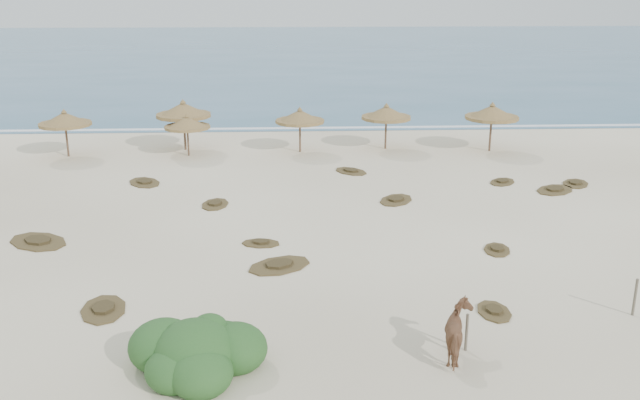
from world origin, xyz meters
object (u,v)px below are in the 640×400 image
(palapa_0, at_px, (65,120))
(bush, at_px, (196,353))
(palapa_1, at_px, (187,123))
(horse, at_px, (460,334))

(palapa_0, bearing_deg, bush, -66.81)
(palapa_1, relative_size, bush, 0.83)
(palapa_1, bearing_deg, palapa_0, 178.87)
(palapa_1, bearing_deg, horse, -66.05)
(palapa_0, height_order, palapa_1, palapa_0)
(horse, xyz_separation_m, bush, (-7.29, -0.35, -0.22))
(palapa_1, relative_size, horse, 1.72)
(palapa_0, xyz_separation_m, palapa_1, (7.13, -0.14, -0.24))
(palapa_0, distance_m, palapa_1, 7.13)
(palapa_1, height_order, horse, palapa_1)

